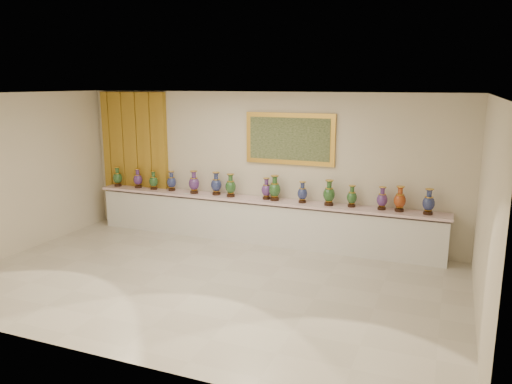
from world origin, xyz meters
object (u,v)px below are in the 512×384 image
vase_1 (138,179)px  counter (259,221)px  vase_0 (118,178)px  vase_2 (154,181)px

vase_1 → counter: bearing=-0.1°
vase_0 → vase_2: vase_0 is taller
counter → vase_0: size_ratio=16.61×
counter → vase_0: (-3.39, -0.03, 0.66)m
counter → vase_2: 2.53m
counter → vase_0: 3.45m
vase_2 → vase_0: bearing=-179.6°
vase_0 → vase_2: (0.94, 0.01, -0.01)m
vase_1 → vase_2: vase_1 is taller
counter → vase_2: vase_2 is taller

